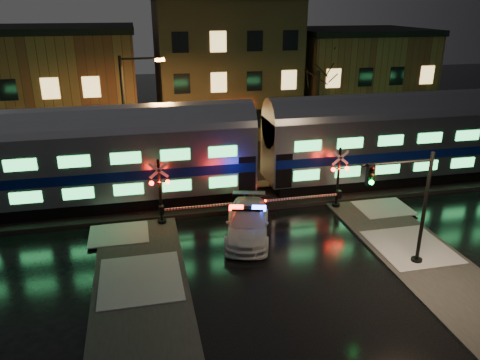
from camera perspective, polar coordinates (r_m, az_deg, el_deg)
The scene contains 13 objects.
ground at distance 24.56m, azimuth 3.23°, elevation -6.69°, with size 120.00×120.00×0.00m, color black.
ballast at distance 28.89m, azimuth 0.57°, elevation -1.99°, with size 90.00×4.20×0.24m, color black.
sidewalk_left at distance 18.72m, azimuth -11.80°, elevation -16.78°, with size 4.00×20.00×0.12m, color #2D2D2D.
sidewalk_right at distance 22.54m, azimuth 24.09°, elevation -11.24°, with size 4.00×20.00×0.12m, color #2D2D2D.
building_left at distance 44.00m, azimuth -21.84°, elevation 10.49°, with size 14.00×10.00×9.00m, color brown.
building_mid at distance 44.51m, azimuth -2.07°, elevation 13.67°, with size 12.00×11.00×11.50m, color brown.
building_right at distance 48.33m, azimuth 13.74°, elevation 11.88°, with size 12.00×10.00×8.50m, color brown.
train at distance 27.98m, azimuth 2.37°, elevation 4.33°, with size 51.00×3.12×5.92m.
police_car at distance 24.02m, azimuth 0.92°, elevation -5.25°, with size 3.47×5.68×1.71m.
crossing_signal_right at distance 27.35m, azimuth 11.20°, elevation -0.60°, with size 5.22×0.63×3.69m.
crossing_signal_left at distance 25.23m, azimuth -8.82°, elevation -2.27°, with size 5.28×0.63×3.74m.
traffic_light at distance 21.76m, azimuth 19.77°, elevation -3.35°, with size 3.51×0.66×5.42m.
streetlight at distance 30.62m, azimuth -13.37°, elevation 7.98°, with size 2.79×0.29×8.33m.
Camera 1 is at (-6.07, -20.91, 11.38)m, focal length 35.00 mm.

